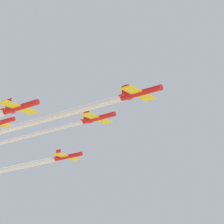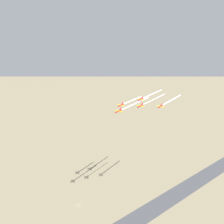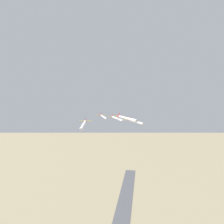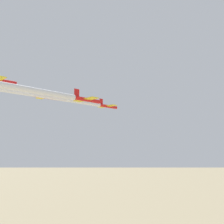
# 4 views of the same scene
# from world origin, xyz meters

# --- Properties ---
(jet_0) EXTENTS (7.69, 7.51, 2.64)m
(jet_0) POSITION_xyz_m (-24.66, -52.44, 130.85)
(jet_0) COLOR red
(jet_1) EXTENTS (7.69, 7.51, 2.64)m
(jet_1) POSITION_xyz_m (-13.43, -68.96, 132.90)
(jet_1) COLOR red
(jet_2) EXTENTS (7.69, 7.51, 2.64)m
(jet_2) POSITION_xyz_m (-4.76, -50.65, 129.36)
(jet_2) COLOR red
(jet_3) EXTENTS (7.69, 7.51, 2.64)m
(jet_3) POSITION_xyz_m (-2.21, -85.48, 129.96)
(jet_3) COLOR red
(smoke_trail_0) EXTENTS (41.61, 20.49, 1.12)m
(smoke_trail_0) POSITION_xyz_m (-0.84, -63.72, 130.81)
(smoke_trail_0) COLOR white
(smoke_trail_1) EXTENTS (40.35, 19.66, 0.79)m
(smoke_trail_1) POSITION_xyz_m (9.83, -79.98, 132.86)
(smoke_trail_1) COLOR white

